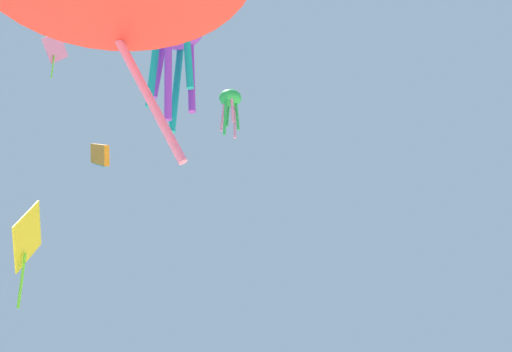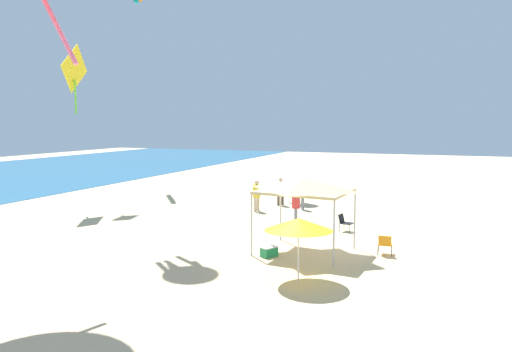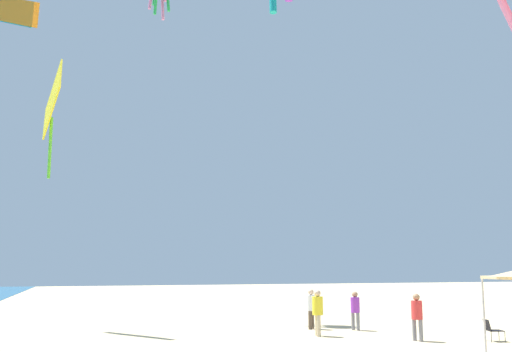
{
  "view_description": "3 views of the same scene",
  "coord_description": "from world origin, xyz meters",
  "px_view_note": "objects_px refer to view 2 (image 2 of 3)",
  "views": [
    {
      "loc": [
        -16.27,
        6.2,
        4.19
      ],
      "look_at": [
        -0.22,
        9.27,
        9.46
      ],
      "focal_mm": 38.17,
      "sensor_mm": 36.0,
      "label": 1
    },
    {
      "loc": [
        -20.7,
        -2.03,
        5.2
      ],
      "look_at": [
        -3.81,
        4.67,
        3.15
      ],
      "focal_mm": 33.56,
      "sensor_mm": 36.0,
      "label": 2
    },
    {
      "loc": [
        -17.87,
        16.94,
        2.96
      ],
      "look_at": [
        -0.22,
        12.13,
        5.67
      ],
      "focal_mm": 40.99,
      "sensor_mm": 36.0,
      "label": 3
    }
  ],
  "objects_px": {
    "cooler_box": "(269,252)",
    "beach_umbrella": "(299,224)",
    "canopy_tent": "(305,185)",
    "person_beachcomber": "(257,193)",
    "person_by_tent": "(303,193)",
    "person_kite_handler": "(296,204)",
    "person_near_umbrella": "(281,189)",
    "folding_chair_left_of_tent": "(385,243)",
    "folding_chair_near_cooler": "(345,221)",
    "kite_diamond_yellow": "(74,71)"
  },
  "relations": [
    {
      "from": "person_by_tent",
      "to": "person_near_umbrella",
      "type": "height_order",
      "value": "person_near_umbrella"
    },
    {
      "from": "person_beachcomber",
      "to": "folding_chair_left_of_tent",
      "type": "bearing_deg",
      "value": 59.44
    },
    {
      "from": "folding_chair_left_of_tent",
      "to": "person_beachcomber",
      "type": "height_order",
      "value": "person_beachcomber"
    },
    {
      "from": "beach_umbrella",
      "to": "folding_chair_near_cooler",
      "type": "distance_m",
      "value": 7.94
    },
    {
      "from": "folding_chair_near_cooler",
      "to": "cooler_box",
      "type": "relative_size",
      "value": 1.1
    },
    {
      "from": "folding_chair_left_of_tent",
      "to": "person_beachcomber",
      "type": "bearing_deg",
      "value": -43.37
    },
    {
      "from": "beach_umbrella",
      "to": "folding_chair_left_of_tent",
      "type": "relative_size",
      "value": 2.75
    },
    {
      "from": "person_kite_handler",
      "to": "cooler_box",
      "type": "bearing_deg",
      "value": -10.82
    },
    {
      "from": "cooler_box",
      "to": "person_by_tent",
      "type": "bearing_deg",
      "value": 8.83
    },
    {
      "from": "beach_umbrella",
      "to": "cooler_box",
      "type": "distance_m",
      "value": 3.48
    },
    {
      "from": "person_by_tent",
      "to": "folding_chair_near_cooler",
      "type": "bearing_deg",
      "value": 13.89
    },
    {
      "from": "person_near_umbrella",
      "to": "person_beachcomber",
      "type": "bearing_deg",
      "value": -155.35
    },
    {
      "from": "person_near_umbrella",
      "to": "kite_diamond_yellow",
      "type": "bearing_deg",
      "value": 155.2
    },
    {
      "from": "kite_diamond_yellow",
      "to": "beach_umbrella",
      "type": "bearing_deg",
      "value": -138.21
    },
    {
      "from": "person_kite_handler",
      "to": "person_by_tent",
      "type": "xyz_separation_m",
      "value": [
        3.91,
        0.76,
        -0.06
      ]
    },
    {
      "from": "folding_chair_left_of_tent",
      "to": "person_near_umbrella",
      "type": "distance_m",
      "value": 11.85
    },
    {
      "from": "person_kite_handler",
      "to": "kite_diamond_yellow",
      "type": "distance_m",
      "value": 15.32
    },
    {
      "from": "beach_umbrella",
      "to": "kite_diamond_yellow",
      "type": "xyz_separation_m",
      "value": [
        8.1,
        16.23,
        6.28
      ]
    },
    {
      "from": "person_kite_handler",
      "to": "person_by_tent",
      "type": "bearing_deg",
      "value": 172.8
    },
    {
      "from": "cooler_box",
      "to": "folding_chair_left_of_tent",
      "type": "bearing_deg",
      "value": -65.27
    },
    {
      "from": "folding_chair_left_of_tent",
      "to": "cooler_box",
      "type": "height_order",
      "value": "folding_chair_left_of_tent"
    },
    {
      "from": "cooler_box",
      "to": "person_kite_handler",
      "type": "bearing_deg",
      "value": 7.43
    },
    {
      "from": "folding_chair_near_cooler",
      "to": "person_by_tent",
      "type": "bearing_deg",
      "value": 49.51
    },
    {
      "from": "canopy_tent",
      "to": "person_beachcomber",
      "type": "height_order",
      "value": "canopy_tent"
    },
    {
      "from": "cooler_box",
      "to": "beach_umbrella",
      "type": "bearing_deg",
      "value": -141.62
    },
    {
      "from": "folding_chair_left_of_tent",
      "to": "person_kite_handler",
      "type": "xyz_separation_m",
      "value": [
        4.33,
        4.97,
        0.57
      ]
    },
    {
      "from": "folding_chair_near_cooler",
      "to": "person_beachcomber",
      "type": "relative_size",
      "value": 0.44
    },
    {
      "from": "person_kite_handler",
      "to": "person_beachcomber",
      "type": "bearing_deg",
      "value": -145.91
    },
    {
      "from": "folding_chair_near_cooler",
      "to": "person_kite_handler",
      "type": "height_order",
      "value": "person_kite_handler"
    },
    {
      "from": "beach_umbrella",
      "to": "person_beachcomber",
      "type": "relative_size",
      "value": 1.22
    },
    {
      "from": "person_by_tent",
      "to": "kite_diamond_yellow",
      "type": "distance_m",
      "value": 15.32
    },
    {
      "from": "cooler_box",
      "to": "person_by_tent",
      "type": "distance_m",
      "value": 10.3
    },
    {
      "from": "folding_chair_near_cooler",
      "to": "folding_chair_left_of_tent",
      "type": "xyz_separation_m",
      "value": [
        -3.52,
        -2.29,
        0.0
      ]
    },
    {
      "from": "folding_chair_near_cooler",
      "to": "kite_diamond_yellow",
      "type": "distance_m",
      "value": 17.96
    },
    {
      "from": "person_near_umbrella",
      "to": "kite_diamond_yellow",
      "type": "distance_m",
      "value": 14.23
    },
    {
      "from": "beach_umbrella",
      "to": "person_beachcomber",
      "type": "bearing_deg",
      "value": 27.81
    },
    {
      "from": "canopy_tent",
      "to": "person_beachcomber",
      "type": "relative_size",
      "value": 1.96
    },
    {
      "from": "canopy_tent",
      "to": "folding_chair_left_of_tent",
      "type": "xyz_separation_m",
      "value": [
        0.77,
        -3.06,
        -2.23
      ]
    },
    {
      "from": "person_near_umbrella",
      "to": "folding_chair_left_of_tent",
      "type": "bearing_deg",
      "value": -101.85
    },
    {
      "from": "person_near_umbrella",
      "to": "person_beachcomber",
      "type": "height_order",
      "value": "person_beachcomber"
    },
    {
      "from": "person_beachcomber",
      "to": "cooler_box",
      "type": "bearing_deg",
      "value": 33.71
    },
    {
      "from": "beach_umbrella",
      "to": "person_near_umbrella",
      "type": "height_order",
      "value": "beach_umbrella"
    },
    {
      "from": "person_kite_handler",
      "to": "folding_chair_left_of_tent",
      "type": "bearing_deg",
      "value": 30.65
    },
    {
      "from": "beach_umbrella",
      "to": "person_beachcomber",
      "type": "distance_m",
      "value": 12.5
    },
    {
      "from": "canopy_tent",
      "to": "cooler_box",
      "type": "bearing_deg",
      "value": 136.43
    },
    {
      "from": "person_by_tent",
      "to": "canopy_tent",
      "type": "bearing_deg",
      "value": -5.73
    },
    {
      "from": "beach_umbrella",
      "to": "cooler_box",
      "type": "bearing_deg",
      "value": 38.38
    },
    {
      "from": "canopy_tent",
      "to": "person_kite_handler",
      "type": "distance_m",
      "value": 5.69
    },
    {
      "from": "person_by_tent",
      "to": "folding_chair_left_of_tent",
      "type": "bearing_deg",
      "value": 12.6
    },
    {
      "from": "canopy_tent",
      "to": "beach_umbrella",
      "type": "xyz_separation_m",
      "value": [
        -3.52,
        -0.79,
        -0.8
      ]
    }
  ]
}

